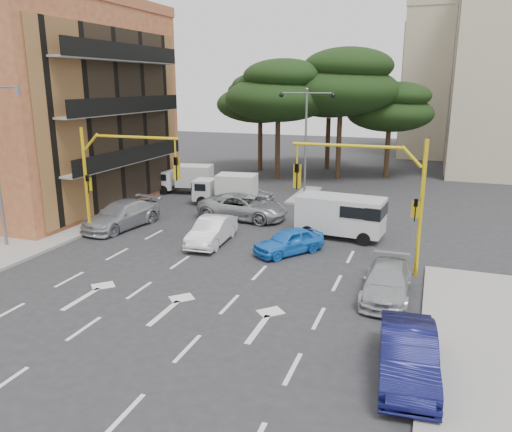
{
  "coord_description": "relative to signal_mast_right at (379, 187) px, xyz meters",
  "views": [
    {
      "loc": [
        8.89,
        -19.77,
        8.23
      ],
      "look_at": [
        0.55,
        3.62,
        1.6
      ],
      "focal_mm": 35.0,
      "sensor_mm": 36.0,
      "label": 1
    }
  ],
  "objects": [
    {
      "name": "ground",
      "position": [
        -6.8,
        -1.99,
        -3.88
      ],
      "size": [
        120.0,
        120.0,
        0.0
      ],
      "primitive_type": "plane",
      "color": "#28282B",
      "rests_on": "ground"
    },
    {
      "name": "van_white",
      "position": [
        -2.41,
        4.63,
        -2.73
      ],
      "size": [
        4.8,
        2.5,
        2.32
      ],
      "primitive_type": null,
      "rotation": [
        0.0,
        0.0,
        -1.66
      ],
      "color": "silver",
      "rests_on": "ground"
    },
    {
      "name": "car_white_hatch",
      "position": [
        -8.56,
        1.16,
        -3.18
      ],
      "size": [
        1.73,
        4.33,
        1.4
      ],
      "primitive_type": "imported",
      "rotation": [
        0.0,
        0.0,
        0.06
      ],
      "color": "silver",
      "rests_on": "ground"
    },
    {
      "name": "signal_mast_left",
      "position": [
        -13.61,
        0.0,
        0.0
      ],
      "size": [
        5.79,
        0.37,
        6.0
      ],
      "color": "yellow",
      "rests_on": "ground"
    },
    {
      "name": "car_silver_wagon",
      "position": [
        -14.8,
        2.14,
        -3.12
      ],
      "size": [
        2.96,
        5.55,
        1.53
      ],
      "primitive_type": "imported",
      "rotation": [
        0.0,
        0.0,
        -0.16
      ],
      "color": "#A7A9B0",
      "rests_on": "ground"
    },
    {
      "name": "pine_left_far",
      "position": [
        -13.75,
        23.96,
        3.03
      ],
      "size": [
        8.32,
        8.32,
        9.3
      ],
      "color": "#382616",
      "rests_on": "ground"
    },
    {
      "name": "box_truck_b",
      "position": [
        -11.3,
        9.51,
        -2.8
      ],
      "size": [
        4.62,
        2.44,
        2.17
      ],
      "primitive_type": null,
      "rotation": [
        0.0,
        0.0,
        1.71
      ],
      "color": "silver",
      "rests_on": "ground"
    },
    {
      "name": "pine_left_near",
      "position": [
        -10.75,
        19.96,
        3.72
      ],
      "size": [
        9.15,
        9.15,
        10.23
      ],
      "color": "#382616",
      "rests_on": "ground"
    },
    {
      "name": "pine_center",
      "position": [
        -5.75,
        21.96,
        4.41
      ],
      "size": [
        9.98,
        9.98,
        11.16
      ],
      "color": "#382616",
      "rests_on": "ground"
    },
    {
      "name": "car_silver_cross_b",
      "position": [
        -10.11,
        11.01,
        -3.27
      ],
      "size": [
        3.65,
        1.54,
        1.23
      ],
      "primitive_type": "imported",
      "rotation": [
        0.0,
        0.0,
        1.59
      ],
      "color": "#A8ACB1",
      "rests_on": "ground"
    },
    {
      "name": "car_blue_compact",
      "position": [
        -4.3,
        1.01,
        -3.25
      ],
      "size": [
        3.43,
        3.88,
        1.27
      ],
      "primitive_type": "imported",
      "rotation": [
        0.0,
        0.0,
        -0.64
      ],
      "color": "blue",
      "rests_on": "ground"
    },
    {
      "name": "car_silver_cross_a",
      "position": [
        -8.8,
        6.38,
        -3.11
      ],
      "size": [
        5.7,
        2.86,
        1.55
      ],
      "primitive_type": "imported",
      "rotation": [
        0.0,
        0.0,
        1.52
      ],
      "color": "#A4A7AB",
      "rests_on": "ground"
    },
    {
      "name": "apartment_beige_far",
      "position": [
        6.15,
        42.01,
        4.47
      ],
      "size": [
        16.2,
        12.15,
        16.7
      ],
      "color": "#C2B891",
      "rests_on": "ground"
    },
    {
      "name": "pine_right",
      "position": [
        -1.75,
        23.96,
        2.33
      ],
      "size": [
        7.49,
        7.49,
        8.37
      ],
      "color": "#382616",
      "rests_on": "ground"
    },
    {
      "name": "apartment_orange",
      "position": [
        -24.76,
        6.01,
        2.97
      ],
      "size": [
        15.19,
        16.15,
        13.7
      ],
      "color": "#A24333",
      "rests_on": "ground"
    },
    {
      "name": "median_strip",
      "position": [
        -6.8,
        14.01,
        -3.81
      ],
      "size": [
        1.4,
        6.0,
        0.15
      ],
      "primitive_type": "cube",
      "color": "gray",
      "rests_on": "ground"
    },
    {
      "name": "pine_back",
      "position": [
        -7.75,
        26.96,
        3.72
      ],
      "size": [
        9.15,
        9.15,
        10.23
      ],
      "color": "#382616",
      "rests_on": "ground"
    },
    {
      "name": "car_navy_parked",
      "position": [
        1.9,
        -8.33,
        -3.15
      ],
      "size": [
        1.95,
        4.56,
        1.46
      ],
      "primitive_type": "imported",
      "rotation": [
        0.0,
        0.0,
        0.09
      ],
      "color": "#0C0E3F",
      "rests_on": "ground"
    },
    {
      "name": "car_silver_parked",
      "position": [
        0.8,
        -2.76,
        -3.24
      ],
      "size": [
        1.85,
        4.47,
        1.29
      ],
      "primitive_type": "imported",
      "rotation": [
        0.0,
        0.0,
        0.01
      ],
      "color": "#A6A9AE",
      "rests_on": "ground"
    },
    {
      "name": "signal_mast_right",
      "position": [
        0.0,
        0.0,
        0.0
      ],
      "size": [
        5.79,
        0.37,
        6.0
      ],
      "color": "yellow",
      "rests_on": "ground"
    },
    {
      "name": "street_lamp_center",
      "position": [
        -6.8,
        14.01,
        1.54
      ],
      "size": [
        4.16,
        0.36,
        7.77
      ],
      "color": "slate",
      "rests_on": "median_strip"
    },
    {
      "name": "box_truck_a",
      "position": [
        -15.8,
        12.01,
        -2.8
      ],
      "size": [
        4.68,
        2.72,
        2.16
      ],
      "primitive_type": null,
      "rotation": [
        0.0,
        0.0,
        1.78
      ],
      "color": "white",
      "rests_on": "ground"
    }
  ]
}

